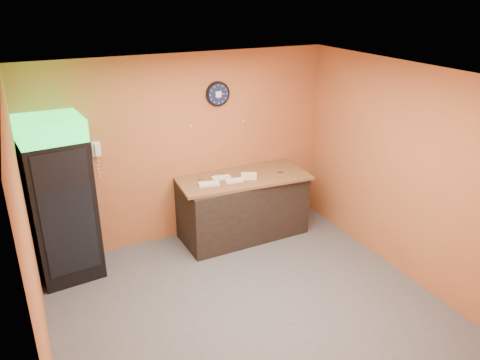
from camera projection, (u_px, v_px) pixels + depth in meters
floor at (244, 303)px, 5.81m from camera, size 4.50×4.50×0.00m
back_wall at (186, 149)px, 6.94m from camera, size 4.50×0.02×2.80m
left_wall at (29, 244)px, 4.38m from camera, size 0.02×4.00×2.80m
right_wall at (398, 170)px, 6.17m from camera, size 0.02×4.00×2.80m
ceiling at (245, 75)px, 4.74m from camera, size 4.50×4.00×0.02m
beverage_cooler at (60, 203)px, 6.00m from camera, size 0.84×0.85×2.19m
prep_counter at (243, 207)px, 7.24m from camera, size 1.93×0.91×0.95m
wall_clock at (218, 94)px, 6.82m from camera, size 0.36×0.06×0.36m
wall_phone at (96, 149)px, 6.31m from camera, size 0.11×0.10×0.20m
butcher_paper at (243, 177)px, 7.05m from camera, size 2.03×1.01×0.04m
sub_roll_stack at (249, 176)px, 6.92m from camera, size 0.24×0.17×0.10m
wrapped_sandwich_left at (209, 184)px, 6.71m from camera, size 0.31×0.17×0.04m
wrapped_sandwich_mid at (234, 181)px, 6.83m from camera, size 0.27×0.12×0.04m
wrapped_sandwich_right at (221, 178)px, 6.93m from camera, size 0.29×0.14×0.04m
kitchen_tool at (222, 173)px, 7.08m from camera, size 0.05×0.05×0.05m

